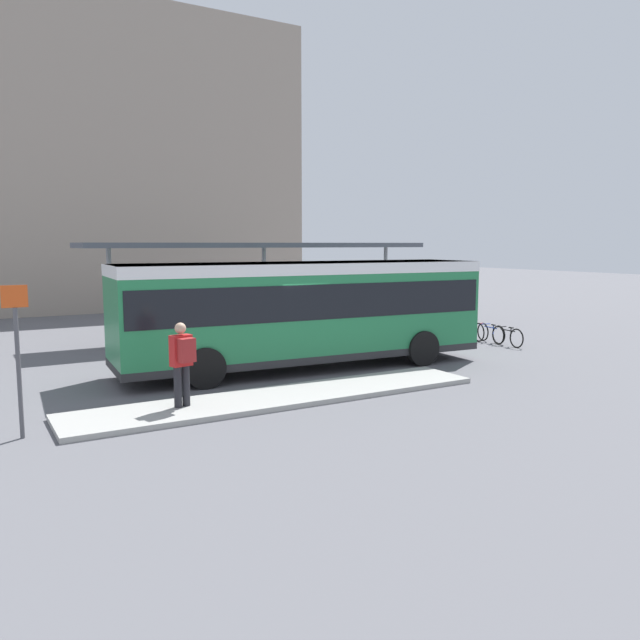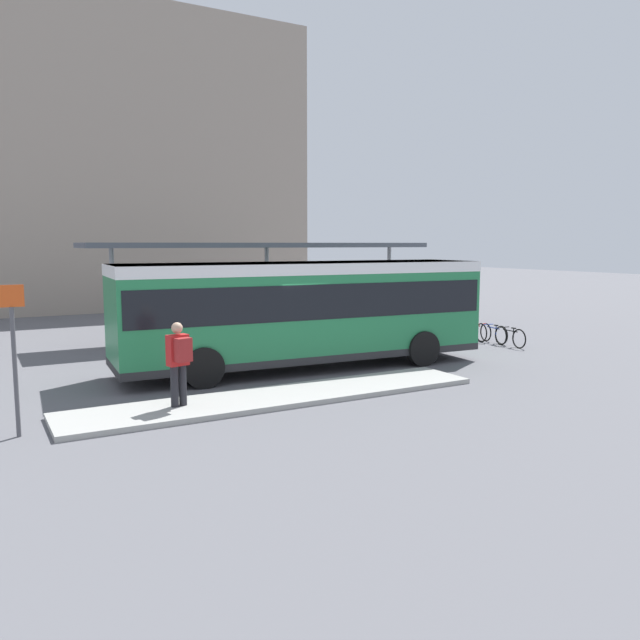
% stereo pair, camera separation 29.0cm
% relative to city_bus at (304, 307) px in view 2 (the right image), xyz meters
% --- Properties ---
extents(ground_plane, '(120.00, 120.00, 0.00)m').
position_rel_city_bus_xyz_m(ground_plane, '(-0.01, 0.00, -1.77)').
color(ground_plane, '#5B5B60').
extents(curb_island, '(9.78, 1.80, 0.12)m').
position_rel_city_bus_xyz_m(curb_island, '(-2.15, -2.91, -1.71)').
color(curb_island, '#9E9E99').
rests_on(curb_island, ground_plane).
extents(city_bus, '(10.62, 3.16, 3.01)m').
position_rel_city_bus_xyz_m(city_bus, '(0.00, 0.00, 0.00)').
color(city_bus, '#237A47').
rests_on(city_bus, ground_plane).
extents(pedestrian_waiting, '(0.48, 0.53, 1.78)m').
position_rel_city_bus_xyz_m(pedestrian_waiting, '(-4.47, -2.83, -0.62)').
color(pedestrian_waiting, '#232328').
rests_on(pedestrian_waiting, curb_island).
extents(bicycle_black, '(0.48, 1.57, 0.68)m').
position_rel_city_bus_xyz_m(bicycle_black, '(7.98, -0.14, -1.42)').
color(bicycle_black, black).
rests_on(bicycle_black, ground_plane).
extents(bicycle_blue, '(0.48, 1.57, 0.68)m').
position_rel_city_bus_xyz_m(bicycle_blue, '(8.01, 0.69, -1.42)').
color(bicycle_blue, black).
rests_on(bicycle_blue, ground_plane).
extents(bicycle_red, '(0.48, 1.62, 0.71)m').
position_rel_city_bus_xyz_m(bicycle_red, '(7.87, 1.52, -1.41)').
color(bicycle_red, black).
rests_on(bicycle_red, ground_plane).
extents(station_shelter, '(13.54, 2.51, 3.57)m').
position_rel_city_bus_xyz_m(station_shelter, '(1.80, 6.45, 1.64)').
color(station_shelter, '#4C515B').
rests_on(station_shelter, ground_plane).
extents(potted_planter_near_shelter, '(0.93, 0.93, 1.34)m').
position_rel_city_bus_xyz_m(potted_planter_near_shelter, '(2.38, 4.25, -1.07)').
color(potted_planter_near_shelter, slate).
rests_on(potted_planter_near_shelter, ground_plane).
extents(potted_planter_far_side, '(0.80, 0.80, 1.20)m').
position_rel_city_bus_xyz_m(potted_planter_far_side, '(-0.02, 4.37, -1.14)').
color(potted_planter_far_side, slate).
rests_on(potted_planter_far_side, ground_plane).
extents(platform_sign, '(0.44, 0.08, 2.80)m').
position_rel_city_bus_xyz_m(platform_sign, '(-7.57, -3.04, -0.21)').
color(platform_sign, '#4C4C51').
rests_on(platform_sign, ground_plane).
extents(station_building, '(28.94, 13.92, 15.89)m').
position_rel_city_bus_xyz_m(station_building, '(-4.95, 24.46, 6.18)').
color(station_building, gray).
rests_on(station_building, ground_plane).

